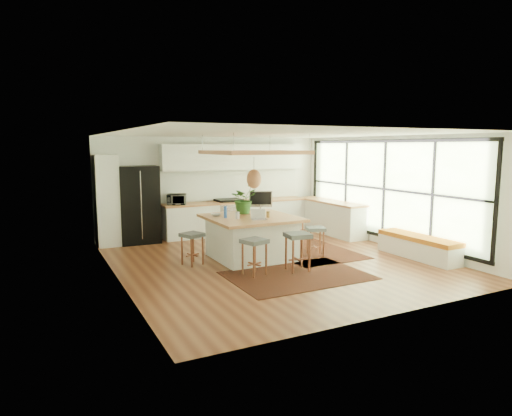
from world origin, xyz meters
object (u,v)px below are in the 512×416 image
stool_right_front (315,240)px  island_plant (244,202)px  island (251,237)px  fridge (138,207)px  stool_near_left (254,257)px  stool_near_right (298,254)px  stool_right_back (293,234)px  stool_left_side (192,248)px  microwave (177,198)px  laptop (259,214)px  monitor (261,201)px

stool_right_front → island_plant: 1.83m
island → island_plant: (0.05, 0.48, 0.73)m
fridge → stool_near_left: fridge is taller
stool_near_right → stool_right_back: 2.03m
island → stool_left_side: bearing=177.2°
stool_near_left → microwave: (-0.32, 3.93, 0.74)m
stool_right_back → laptop: 1.77m
stool_near_left → monitor: (1.00, 1.67, 0.83)m
laptop → monitor: size_ratio=0.60×
monitor → microwave: monitor is taller
fridge → stool_right_front: 4.59m
stool_near_left → stool_right_front: 2.05m
stool_near_right → stool_left_side: stool_near_right is taller
stool_right_back → stool_left_side: (-2.68, -0.36, 0.00)m
stool_near_right → stool_right_back: bearing=60.8°
fridge → island_plant: fridge is taller
stool_near_right → island: bearing=105.1°
stool_near_right → stool_right_front: stool_near_right is taller
island → stool_left_side: (-1.33, 0.06, -0.11)m
island → stool_right_back: size_ratio=2.55×
fridge → stool_near_left: bearing=-69.8°
fridge → stool_left_side: 2.80m
island → stool_right_back: (1.35, 0.43, -0.11)m
island → monitor: 0.98m
stool_left_side → stool_near_right: bearing=-39.7°
stool_right_front → stool_near_left: bearing=-158.6°
stool_near_left → monitor: monitor is taller
stool_left_side → monitor: bearing=12.6°
stool_right_back → monitor: bearing=177.5°
stool_left_side → monitor: (1.80, 0.40, 0.83)m
monitor → island_plant: island_plant is taller
laptop → island_plant: 0.94m
stool_near_left → stool_right_back: bearing=41.1°
stool_right_back → laptop: size_ratio=2.21×
stool_near_right → laptop: size_ratio=2.33×
fridge → monitor: bearing=-42.9°
laptop → microwave: 3.27m
island_plant → stool_right_front: bearing=-35.2°
laptop → island_plant: island_plant is taller
stool_right_front → island_plant: bearing=144.8°
laptop → island_plant: (0.08, 0.92, 0.14)m
stool_right_front → laptop: laptop is taller
monitor → island: bearing=-107.5°
laptop → island_plant: bearing=98.8°
stool_right_back → microwave: 3.26m
island_plant → stool_left_side: bearing=-163.2°
laptop → microwave: microwave is taller
stool_near_left → stool_right_back: (1.87, 1.63, 0.00)m
laptop → monitor: monitor is taller
stool_left_side → laptop: bearing=-21.3°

